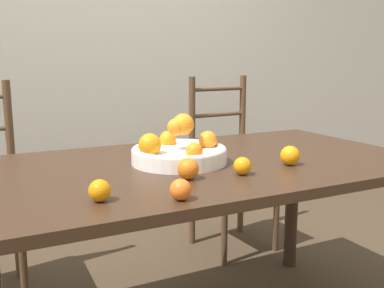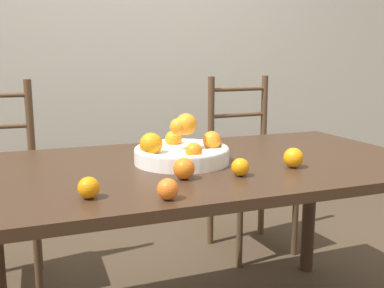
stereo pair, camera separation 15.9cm
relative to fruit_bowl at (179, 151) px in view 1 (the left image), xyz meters
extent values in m
cube|color=beige|center=(0.09, 1.52, 0.49)|extent=(8.00, 0.06, 2.60)
cube|color=#382316|center=(0.09, -0.02, -0.06)|extent=(1.73, 0.96, 0.03)
cylinder|color=#382316|center=(0.87, 0.38, -0.45)|extent=(0.07, 0.07, 0.73)
cylinder|color=white|center=(0.00, 0.00, -0.02)|extent=(0.36, 0.36, 0.05)
torus|color=white|center=(0.00, 0.00, 0.00)|extent=(0.36, 0.36, 0.02)
sphere|color=orange|center=(0.13, 0.00, 0.03)|extent=(0.07, 0.07, 0.07)
sphere|color=orange|center=(0.01, 0.13, 0.02)|extent=(0.07, 0.07, 0.07)
sphere|color=orange|center=(-0.12, -0.02, 0.04)|extent=(0.08, 0.08, 0.08)
sphere|color=orange|center=(0.00, -0.13, 0.02)|extent=(0.06, 0.06, 0.06)
sphere|color=orange|center=(0.02, 0.00, 0.10)|extent=(0.08, 0.08, 0.08)
sphere|color=orange|center=(-0.01, 0.00, 0.09)|extent=(0.06, 0.06, 0.06)
sphere|color=orange|center=(0.35, -0.22, -0.01)|extent=(0.07, 0.07, 0.07)
sphere|color=orange|center=(-0.39, -0.33, -0.02)|extent=(0.06, 0.06, 0.06)
sphere|color=orange|center=(-0.07, -0.23, -0.01)|extent=(0.07, 0.07, 0.07)
sphere|color=orange|center=(-0.19, -0.42, -0.02)|extent=(0.06, 0.06, 0.06)
sphere|color=orange|center=(0.12, -0.26, -0.02)|extent=(0.06, 0.06, 0.06)
cylinder|color=#513823|center=(-0.53, 0.55, -0.57)|extent=(0.04, 0.04, 0.48)
cylinder|color=#513823|center=(-0.52, 0.91, -0.29)|extent=(0.04, 0.04, 1.05)
cylinder|color=#513823|center=(0.54, 0.55, -0.57)|extent=(0.04, 0.04, 0.48)
cylinder|color=#513823|center=(0.92, 0.57, -0.57)|extent=(0.04, 0.04, 0.48)
cylinder|color=#513823|center=(0.51, 0.91, -0.29)|extent=(0.04, 0.04, 1.05)
cylinder|color=#513823|center=(0.89, 0.93, -0.29)|extent=(0.04, 0.04, 1.05)
cube|color=#513823|center=(0.72, 0.74, -0.32)|extent=(0.44, 0.43, 0.04)
cylinder|color=#513823|center=(0.70, 0.92, -0.16)|extent=(0.38, 0.05, 0.02)
cylinder|color=#513823|center=(0.70, 0.92, 0.00)|extent=(0.38, 0.05, 0.02)
cylinder|color=#513823|center=(0.70, 0.92, 0.16)|extent=(0.38, 0.05, 0.02)
camera|label=1|loc=(-0.70, -1.50, 0.34)|focal=42.00mm
camera|label=2|loc=(-0.56, -1.57, 0.34)|focal=42.00mm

